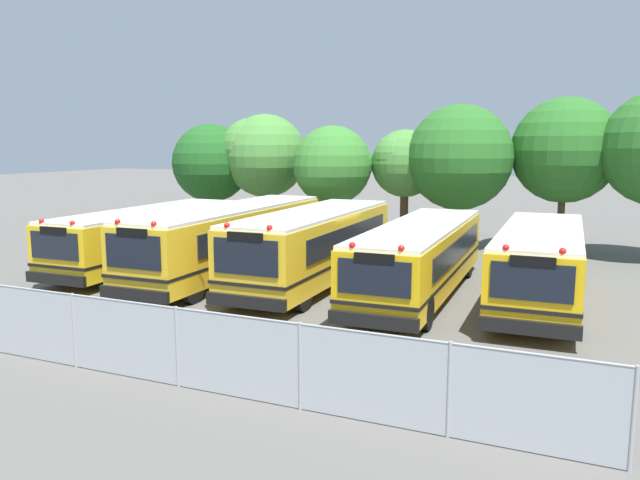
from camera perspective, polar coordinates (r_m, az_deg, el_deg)
name	(u,v)px	position (r m, az deg, el deg)	size (l,w,h in m)	color
ground_plane	(318,283)	(22.41, -0.15, -4.03)	(160.00, 160.00, 0.00)	#595651
school_bus_0	(149,235)	(26.02, -15.56, 0.43)	(2.73, 10.15, 2.52)	yellow
school_bus_1	(231,237)	(23.88, -8.21, 0.23)	(2.70, 11.66, 2.76)	yellow
school_bus_2	(314,244)	(22.04, -0.57, -0.39)	(2.73, 10.09, 2.77)	yellow
school_bus_3	(420,256)	(20.71, 9.27, -1.48)	(2.68, 10.72, 2.52)	yellow
school_bus_4	(540,262)	(20.48, 19.72, -1.96)	(2.68, 9.44, 2.55)	yellow
tree_0	(212,164)	(34.50, -10.01, 6.96)	(4.27, 4.27, 6.10)	#4C3823
tree_1	(261,154)	(33.60, -5.45, 7.94)	(4.53, 4.45, 6.60)	#4C3823
tree_2	(335,165)	(30.72, 1.43, 6.94)	(3.94, 3.91, 5.92)	#4C3823
tree_3	(403,162)	(30.72, 7.71, 7.13)	(3.32, 3.32, 5.72)	#4C3823
tree_4	(458,156)	(30.03, 12.70, 7.58)	(4.97, 4.97, 6.86)	#4C3823
tree_5	(565,149)	(30.83, 21.74, 7.85)	(4.87, 4.87, 7.16)	#4C3823
chainlink_fence	(123,337)	(14.10, -17.73, -8.53)	(19.79, 0.07, 1.72)	#9EA0A3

